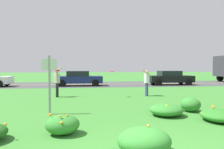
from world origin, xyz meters
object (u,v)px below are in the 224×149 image
at_px(sign_post_near_path, 50,79).
at_px(car_black_center_right, 170,78).
at_px(person_catcher_white_shirt, 147,81).
at_px(frisbee_red, 112,71).
at_px(person_thrower_red_cap_gray_shirt, 57,80).
at_px(car_navy_center_left, 79,78).

xyz_separation_m(sign_post_near_path, car_black_center_right, (9.93, 12.22, -0.65)).
height_order(sign_post_near_path, person_catcher_white_shirt, sign_post_near_path).
bearing_deg(person_catcher_white_shirt, car_black_center_right, 58.39).
xyz_separation_m(person_catcher_white_shirt, frisbee_red, (-2.24, -0.20, 0.61)).
xyz_separation_m(person_thrower_red_cap_gray_shirt, car_black_center_right, (10.30, 7.50, -0.28)).
relative_size(person_thrower_red_cap_gray_shirt, person_catcher_white_shirt, 1.11).
xyz_separation_m(sign_post_near_path, person_catcher_white_shirt, (5.20, 4.54, -0.42)).
height_order(sign_post_near_path, car_navy_center_left, sign_post_near_path).
relative_size(sign_post_near_path, person_thrower_red_cap_gray_shirt, 1.21).
xyz_separation_m(sign_post_near_path, car_navy_center_left, (0.66, 12.22, -0.65)).
bearing_deg(car_navy_center_left, sign_post_near_path, -93.11).
xyz_separation_m(person_thrower_red_cap_gray_shirt, person_catcher_white_shirt, (5.57, -0.18, -0.05)).
bearing_deg(person_thrower_red_cap_gray_shirt, car_navy_center_left, 82.15).
height_order(frisbee_red, car_navy_center_left, frisbee_red).
height_order(car_navy_center_left, car_black_center_right, same).
height_order(person_thrower_red_cap_gray_shirt, frisbee_red, person_thrower_red_cap_gray_shirt).
bearing_deg(sign_post_near_path, car_navy_center_left, 86.89).
bearing_deg(car_black_center_right, car_navy_center_left, 180.00).
relative_size(sign_post_near_path, frisbee_red, 9.10).
height_order(person_thrower_red_cap_gray_shirt, car_black_center_right, person_thrower_red_cap_gray_shirt).
height_order(sign_post_near_path, frisbee_red, sign_post_near_path).
bearing_deg(person_catcher_white_shirt, frisbee_red, -175.01).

